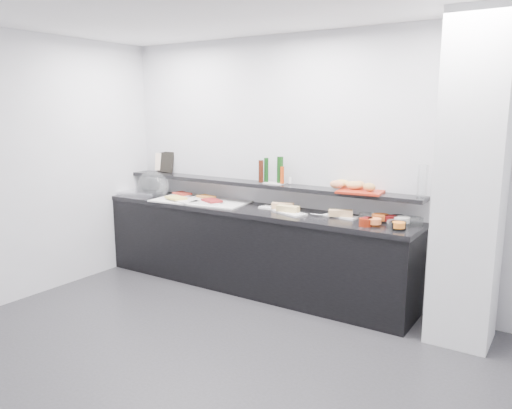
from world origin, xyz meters
The scene contains 55 objects.
ground centered at (0.00, 0.00, 0.00)m, with size 5.00×5.00×0.00m, color #2D2D30.
back_wall centered at (0.00, 2.00, 1.35)m, with size 5.00×0.02×2.70m, color silver.
column centered at (1.50, 1.65, 1.35)m, with size 0.50×0.50×2.70m, color white.
buffet_cabinet centered at (-0.70, 1.70, 0.42)m, with size 3.60×0.60×0.85m, color black.
counter_top centered at (-0.70, 1.70, 0.88)m, with size 3.62×0.62×0.05m, color black.
wall_shelf centered at (-0.70, 1.88, 1.13)m, with size 3.60×0.25×0.04m, color black.
cloche_base centered at (-2.30, 1.68, 0.92)m, with size 0.49×0.33×0.04m, color silver.
cloche_dome centered at (-2.11, 1.71, 1.03)m, with size 0.48×0.32×0.34m, color silver.
linen_runner centered at (-1.35, 1.68, 0.91)m, with size 1.10×0.52×0.01m, color silver.
platter_meat_a centered at (-1.69, 1.83, 0.92)m, with size 0.28×0.19×0.01m, color silver.
food_meat_a centered at (-1.74, 1.81, 0.94)m, with size 0.22×0.14×0.02m, color maroon.
platter_salmon centered at (-1.46, 1.80, 0.92)m, with size 0.27×0.18×0.01m, color silver.
food_salmon centered at (-1.37, 1.80, 0.94)m, with size 0.21×0.13×0.02m, color orange.
platter_cheese centered at (-1.45, 1.54, 0.92)m, with size 0.29×0.20×0.01m, color white.
food_cheese centered at (-1.61, 1.55, 0.94)m, with size 0.25×0.16×0.02m, color #E4CA58.
platter_meat_b centered at (-1.20, 1.59, 0.92)m, with size 0.33×0.22×0.01m, color silver.
food_meat_b centered at (-1.15, 1.63, 0.94)m, with size 0.24×0.15×0.02m, color maroon.
sandwich_plate_left centered at (-0.40, 1.80, 0.91)m, with size 0.39×0.17×0.01m, color white.
sandwich_food_left centered at (-0.33, 1.78, 0.94)m, with size 0.23×0.09×0.06m, color #E5AF78.
tongs_left centered at (-0.52, 1.77, 0.92)m, with size 0.01×0.01×0.16m, color silver.
sandwich_plate_mid centered at (-0.19, 1.68, 0.91)m, with size 0.38×0.16×0.01m, color white.
sandwich_food_mid centered at (-0.21, 1.68, 0.94)m, with size 0.23×0.09×0.06m, color tan.
tongs_mid centered at (-0.05, 1.63, 0.92)m, with size 0.01×0.01×0.16m, color silver.
sandwich_plate_right centered at (0.32, 1.80, 0.91)m, with size 0.34×0.15×0.01m, color white.
sandwich_food_right centered at (0.32, 1.77, 0.94)m, with size 0.23×0.09×0.06m, color #DCAC73.
tongs_right centered at (0.12, 1.70, 0.92)m, with size 0.01×0.01×0.16m, color #AAACB1.
bowl_glass_fruit centered at (0.59, 1.78, 0.94)m, with size 0.15×0.15×0.07m, color silver.
fill_glass_fruit centered at (0.71, 1.80, 0.95)m, with size 0.16×0.16×0.05m, color #D65A1D.
bowl_black_jam centered at (0.85, 1.85, 0.94)m, with size 0.12×0.12×0.07m, color black.
fill_black_jam centered at (0.81, 1.79, 0.95)m, with size 0.12×0.12×0.05m, color #500B0C.
bowl_glass_cream centered at (1.00, 1.82, 0.94)m, with size 0.20×0.20×0.07m, color white.
fill_glass_cream centered at (0.91, 1.80, 0.95)m, with size 0.15×0.15×0.05m, color white.
bowl_red_jam centered at (0.65, 1.56, 0.94)m, with size 0.11×0.11×0.07m, color maroon.
fill_red_jam centered at (0.66, 1.59, 0.95)m, with size 0.10×0.10×0.05m, color #5E0D0D.
bowl_glass_salmon centered at (0.92, 1.61, 0.94)m, with size 0.17×0.17×0.07m, color white.
fill_glass_salmon centered at (0.72, 1.60, 0.95)m, with size 0.12×0.12×0.05m, color orange.
bowl_black_fruit centered at (0.94, 1.59, 0.94)m, with size 0.13×0.13×0.07m, color black.
fill_black_fruit centered at (0.95, 1.57, 0.95)m, with size 0.11×0.11×0.05m, color orange.
framed_print centered at (-2.15, 1.98, 1.28)m, with size 0.25×0.02×0.26m, color black.
print_art centered at (-2.21, 1.99, 1.28)m, with size 0.20×0.00×0.22m, color beige.
condiment_tray centered at (-0.51, 1.89, 1.16)m, with size 0.23×0.14×0.01m, color white.
bottle_green_a centered at (-0.61, 1.90, 1.29)m, with size 0.05×0.05×0.26m, color #0F3811.
bottle_brown centered at (-0.63, 1.83, 1.28)m, with size 0.05×0.05×0.24m, color #3C150A.
bottle_green_b centered at (-0.45, 1.91, 1.30)m, with size 0.07×0.07×0.28m, color #0F390F.
bottle_hot centered at (-0.40, 1.88, 1.25)m, with size 0.04×0.04×0.18m, color #BD3C0D.
shaker_salt centered at (-0.33, 1.92, 1.20)m, with size 0.03×0.03×0.07m, color white.
shaker_pepper centered at (-0.46, 1.92, 1.20)m, with size 0.03×0.03×0.07m, color white.
bread_tray centered at (0.49, 1.84, 1.16)m, with size 0.42×0.29×0.02m, color maroon.
bread_roll_nw centered at (0.26, 1.92, 1.21)m, with size 0.16×0.10×0.08m, color #D8A252.
bread_roll_n centered at (0.44, 1.93, 1.21)m, with size 0.13×0.08×0.08m, color #C2824A.
bread_roll_sw centered at (0.24, 1.83, 1.21)m, with size 0.14×0.09×0.08m, color #C87B4C.
bread_roll_se centered at (0.57, 1.85, 1.21)m, with size 0.12×0.08×0.08m, color #B68745.
bread_roll_midw centered at (0.40, 1.88, 1.21)m, with size 0.15×0.10×0.08m, color tan.
bread_roll_mide centered at (0.40, 1.88, 1.21)m, with size 0.12×0.08×0.08m, color tan.
carafe centered at (1.06, 1.87, 1.30)m, with size 0.09×0.09×0.30m, color silver.
Camera 1 is at (2.21, -2.65, 1.94)m, focal length 35.00 mm.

